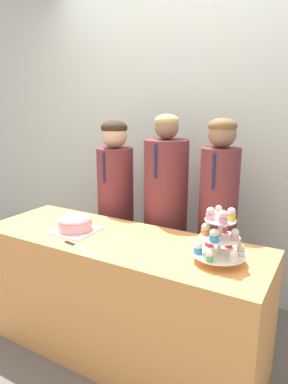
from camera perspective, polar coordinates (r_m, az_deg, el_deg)
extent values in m
plane|color=#605B56|center=(2.27, -8.73, -28.57)|extent=(16.00, 16.00, 0.00)
cube|color=silver|center=(2.83, 7.49, 10.25)|extent=(9.00, 0.06, 2.70)
cube|color=#EF9951|center=(2.23, -4.07, -16.89)|extent=(1.77, 0.60, 0.77)
cube|color=white|center=(2.21, -11.34, -6.28)|extent=(0.26, 0.26, 0.01)
cylinder|color=pink|center=(2.20, -11.39, -5.44)|extent=(0.21, 0.21, 0.06)
ellipsoid|color=pink|center=(2.19, -11.43, -4.62)|extent=(0.21, 0.21, 0.07)
cube|color=silver|center=(1.92, -9.81, -9.48)|extent=(0.19, 0.06, 0.00)
cube|color=black|center=(2.02, -12.23, -8.36)|extent=(0.08, 0.04, 0.01)
cylinder|color=silver|center=(1.76, 12.44, -8.00)|extent=(0.02, 0.02, 0.22)
cylinder|color=silver|center=(1.78, 12.32, -10.05)|extent=(0.27, 0.27, 0.01)
cylinder|color=silver|center=(1.75, 12.48, -7.39)|extent=(0.20, 0.20, 0.01)
cylinder|color=silver|center=(1.72, 12.63, -4.63)|extent=(0.15, 0.15, 0.01)
cylinder|color=#E5333D|center=(1.86, 10.78, -8.40)|extent=(0.05, 0.05, 0.03)
sphere|color=white|center=(1.85, 10.82, -7.65)|extent=(0.04, 0.04, 0.04)
cylinder|color=#3893DB|center=(1.76, 8.95, -9.62)|extent=(0.04, 0.04, 0.03)
sphere|color=white|center=(1.75, 8.98, -8.83)|extent=(0.04, 0.04, 0.04)
cylinder|color=#4CB766|center=(1.69, 10.83, -10.82)|extent=(0.04, 0.04, 0.03)
sphere|color=#F4E5C6|center=(1.68, 10.87, -10.07)|extent=(0.04, 0.04, 0.04)
cylinder|color=white|center=(1.70, 14.70, -10.71)|extent=(0.04, 0.04, 0.03)
sphere|color=white|center=(1.69, 14.76, -9.90)|extent=(0.04, 0.04, 0.04)
cylinder|color=white|center=(1.78, 15.79, -9.73)|extent=(0.04, 0.04, 0.02)
sphere|color=beige|center=(1.77, 15.84, -9.00)|extent=(0.04, 0.04, 0.04)
cylinder|color=#E5333D|center=(1.86, 13.89, -8.51)|extent=(0.04, 0.04, 0.03)
sphere|color=silver|center=(1.86, 13.93, -7.78)|extent=(0.04, 0.04, 0.04)
cylinder|color=pink|center=(1.72, 14.87, -7.29)|extent=(0.04, 0.04, 0.03)
sphere|color=#F4E5C6|center=(1.71, 14.92, -6.51)|extent=(0.04, 0.04, 0.04)
cylinder|color=#E5333D|center=(1.81, 13.18, -6.11)|extent=(0.04, 0.04, 0.03)
sphere|color=white|center=(1.80, 13.22, -5.40)|extent=(0.04, 0.04, 0.04)
cylinder|color=orange|center=(1.76, 10.22, -6.60)|extent=(0.05, 0.05, 0.03)
sphere|color=beige|center=(1.75, 10.25, -5.81)|extent=(0.04, 0.04, 0.04)
cylinder|color=#3893DB|center=(1.68, 11.56, -7.59)|extent=(0.04, 0.04, 0.03)
sphere|color=#F4E5C6|center=(1.67, 11.61, -6.70)|extent=(0.04, 0.04, 0.04)
cylinder|color=pink|center=(1.71, 11.02, -4.02)|extent=(0.04, 0.04, 0.03)
sphere|color=beige|center=(1.70, 11.06, -3.16)|extent=(0.04, 0.04, 0.04)
cylinder|color=pink|center=(1.67, 12.98, -4.60)|extent=(0.05, 0.05, 0.03)
sphere|color=silver|center=(1.66, 13.04, -3.71)|extent=(0.04, 0.04, 0.04)
cylinder|color=yellow|center=(1.72, 14.32, -4.06)|extent=(0.04, 0.04, 0.03)
sphere|color=silver|center=(1.71, 14.38, -3.17)|extent=(0.04, 0.04, 0.04)
cylinder|color=white|center=(1.76, 12.30, -3.52)|extent=(0.04, 0.04, 0.03)
sphere|color=beige|center=(1.76, 12.34, -2.72)|extent=(0.04, 0.04, 0.04)
cylinder|color=brown|center=(2.74, -4.66, -5.59)|extent=(0.28, 0.28, 1.23)
sphere|color=#D6AD89|center=(2.59, -4.97, 9.46)|extent=(0.20, 0.20, 0.20)
ellipsoid|color=#332319|center=(2.58, -5.00, 10.65)|extent=(0.20, 0.20, 0.11)
cube|color=#191E47|center=(2.50, -6.70, 4.00)|extent=(0.02, 0.01, 0.22)
cylinder|color=brown|center=(2.51, 3.54, -6.36)|extent=(0.31, 0.31, 1.31)
sphere|color=#8E6B4C|center=(2.36, 3.82, 10.69)|extent=(0.16, 0.16, 0.16)
ellipsoid|color=tan|center=(2.36, 3.84, 11.77)|extent=(0.17, 0.17, 0.09)
cube|color=#191E47|center=(2.24, 1.94, 5.10)|extent=(0.02, 0.01, 0.22)
cylinder|color=brown|center=(2.39, 11.94, -8.23)|extent=(0.25, 0.25, 1.28)
sphere|color=#8E6B4C|center=(2.22, 12.89, 9.45)|extent=(0.18, 0.18, 0.18)
ellipsoid|color=brown|center=(2.22, 12.96, 10.71)|extent=(0.18, 0.18, 0.10)
cube|color=#191E47|center=(2.13, 11.54, 3.38)|extent=(0.02, 0.01, 0.22)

